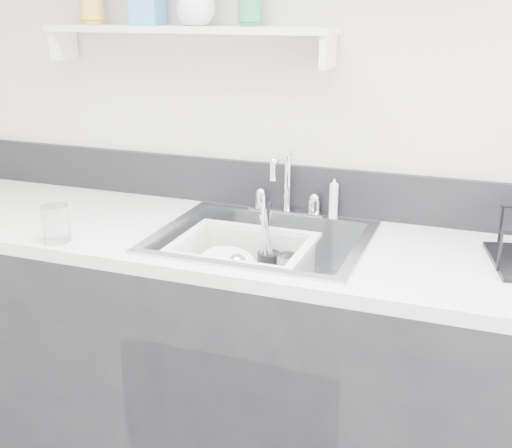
% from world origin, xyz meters
% --- Properties ---
extents(counter_run, '(3.20, 0.62, 0.92)m').
position_xyz_m(counter_run, '(0.00, 1.19, 0.46)').
color(counter_run, black).
rests_on(counter_run, ground).
extents(backsplash, '(3.20, 0.02, 0.16)m').
position_xyz_m(backsplash, '(0.00, 1.49, 1.00)').
color(backsplash, black).
rests_on(backsplash, counter_run).
extents(sink, '(0.64, 0.52, 0.20)m').
position_xyz_m(sink, '(0.00, 1.19, 0.83)').
color(sink, silver).
rests_on(sink, counter_run).
extents(faucet, '(0.26, 0.18, 0.23)m').
position_xyz_m(faucet, '(0.00, 1.44, 0.98)').
color(faucet, silver).
rests_on(faucet, counter_run).
extents(side_sprayer, '(0.03, 0.03, 0.14)m').
position_xyz_m(side_sprayer, '(0.16, 1.44, 0.99)').
color(side_sprayer, silver).
rests_on(side_sprayer, counter_run).
extents(wall_shelf, '(1.00, 0.16, 0.12)m').
position_xyz_m(wall_shelf, '(-0.35, 1.42, 1.51)').
color(wall_shelf, silver).
rests_on(wall_shelf, room_shell).
extents(wash_tub, '(0.51, 0.47, 0.16)m').
position_xyz_m(wash_tub, '(-0.05, 1.16, 0.83)').
color(wash_tub, silver).
rests_on(wash_tub, sink).
extents(plate_stack, '(0.24, 0.23, 0.09)m').
position_xyz_m(plate_stack, '(-0.09, 1.15, 0.79)').
color(plate_stack, white).
rests_on(plate_stack, wash_tub).
extents(utensil_cup, '(0.07, 0.07, 0.24)m').
position_xyz_m(utensil_cup, '(0.01, 1.23, 0.82)').
color(utensil_cup, black).
rests_on(utensil_cup, wash_tub).
extents(ladle, '(0.26, 0.20, 0.07)m').
position_xyz_m(ladle, '(-0.03, 1.17, 0.80)').
color(ladle, silver).
rests_on(ladle, wash_tub).
extents(tumbler_in_tub, '(0.07, 0.07, 0.10)m').
position_xyz_m(tumbler_in_tub, '(0.08, 1.22, 0.82)').
color(tumbler_in_tub, white).
rests_on(tumbler_in_tub, wash_tub).
extents(tumbler_counter, '(0.10, 0.10, 0.11)m').
position_xyz_m(tumbler_counter, '(-0.57, 0.95, 0.98)').
color(tumbler_counter, white).
rests_on(tumbler_counter, counter_run).
extents(bowl_small, '(0.14, 0.14, 0.04)m').
position_xyz_m(bowl_small, '(0.07, 1.12, 0.78)').
color(bowl_small, white).
rests_on(bowl_small, wash_tub).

